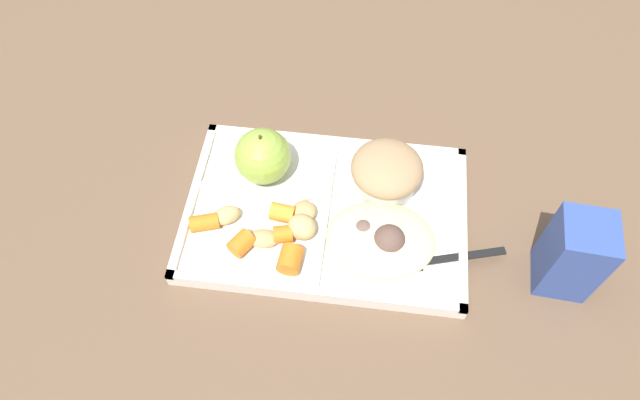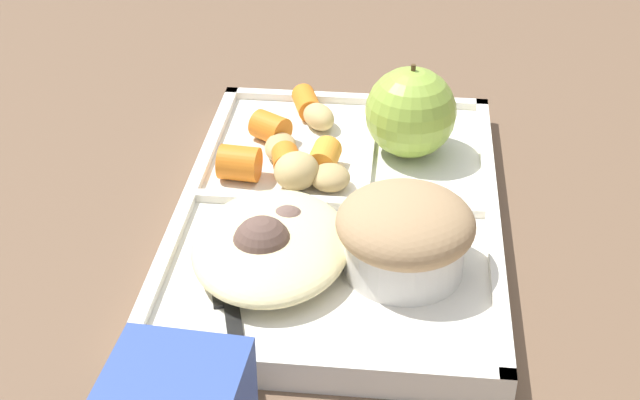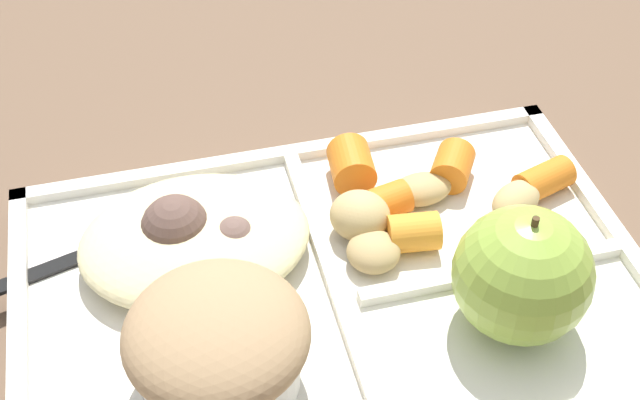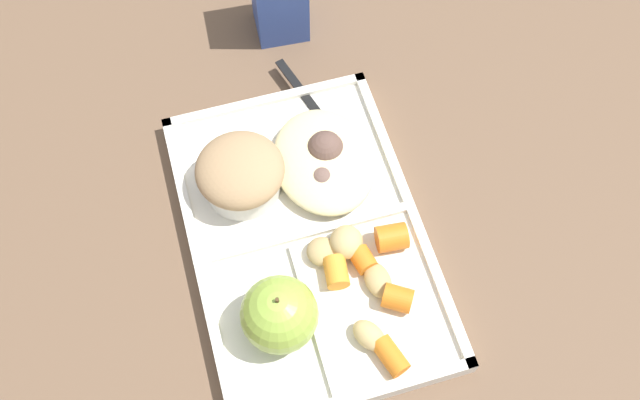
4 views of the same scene
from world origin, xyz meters
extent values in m
plane|color=brown|center=(0.00, 0.00, 0.00)|extent=(6.00, 6.00, 0.00)
cube|color=silver|center=(0.00, 0.00, 0.01)|extent=(0.35, 0.23, 0.02)
cube|color=silver|center=(0.00, -0.11, 0.02)|extent=(0.35, 0.01, 0.01)
cube|color=silver|center=(0.00, 0.11, 0.02)|extent=(0.35, 0.01, 0.01)
cube|color=silver|center=(-0.17, 0.00, 0.02)|extent=(0.01, 0.23, 0.01)
cube|color=silver|center=(0.17, 0.00, 0.02)|extent=(0.01, 0.23, 0.01)
cube|color=silver|center=(0.00, 0.00, 0.02)|extent=(0.01, 0.21, 0.01)
cube|color=silver|center=(-0.09, 0.02, 0.02)|extent=(0.15, 0.01, 0.01)
sphere|color=#93B742|center=(-0.09, 0.05, 0.05)|extent=(0.07, 0.07, 0.07)
cylinder|color=#4C381E|center=(-0.09, 0.05, 0.09)|extent=(0.00, 0.00, 0.01)
cylinder|color=silver|center=(0.07, 0.05, 0.03)|extent=(0.08, 0.08, 0.03)
ellipsoid|color=tan|center=(0.07, 0.05, 0.05)|extent=(0.09, 0.09, 0.04)
cylinder|color=orange|center=(-0.09, -0.06, 0.03)|extent=(0.03, 0.04, 0.02)
cylinder|color=orange|center=(-0.05, -0.04, 0.03)|extent=(0.03, 0.03, 0.02)
cylinder|color=orange|center=(-0.14, -0.04, 0.03)|extent=(0.04, 0.03, 0.02)
cylinder|color=orange|center=(-0.03, -0.08, 0.03)|extent=(0.03, 0.03, 0.03)
cylinder|color=orange|center=(-0.05, -0.02, 0.03)|extent=(0.03, 0.03, 0.02)
ellipsoid|color=tan|center=(-0.03, -0.01, 0.02)|extent=(0.04, 0.04, 0.02)
ellipsoid|color=tan|center=(-0.02, -0.03, 0.03)|extent=(0.05, 0.05, 0.03)
ellipsoid|color=tan|center=(-0.07, -0.05, 0.02)|extent=(0.04, 0.03, 0.02)
ellipsoid|color=tan|center=(-0.12, -0.03, 0.03)|extent=(0.04, 0.04, 0.02)
ellipsoid|color=beige|center=(0.07, -0.04, 0.03)|extent=(0.13, 0.10, 0.03)
sphere|color=brown|center=(0.05, -0.03, 0.03)|extent=(0.03, 0.03, 0.03)
sphere|color=brown|center=(0.08, -0.04, 0.04)|extent=(0.04, 0.04, 0.04)
cube|color=black|center=(0.17, -0.04, 0.02)|extent=(0.10, 0.04, 0.00)
cube|color=black|center=(0.10, -0.06, 0.02)|extent=(0.04, 0.03, 0.00)
cylinder|color=black|center=(0.07, -0.06, 0.02)|extent=(0.02, 0.01, 0.00)
cylinder|color=black|center=(0.07, -0.07, 0.02)|extent=(0.02, 0.01, 0.00)
cylinder|color=black|center=(0.08, -0.08, 0.02)|extent=(0.02, 0.01, 0.00)
camera|label=1|loc=(0.04, -0.37, 0.62)|focal=32.29mm
camera|label=2|loc=(0.56, 0.04, 0.38)|focal=51.84mm
camera|label=3|loc=(0.08, 0.30, 0.37)|focal=48.16mm
camera|label=4|loc=(-0.29, 0.07, 0.67)|focal=40.14mm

